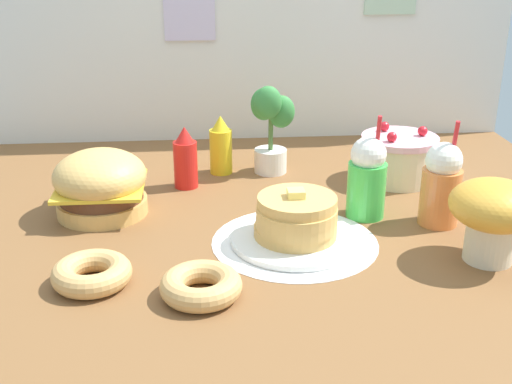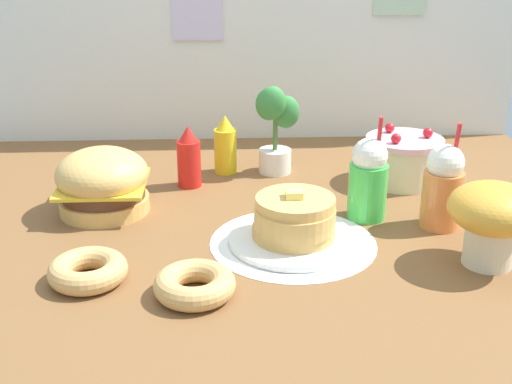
% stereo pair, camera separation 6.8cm
% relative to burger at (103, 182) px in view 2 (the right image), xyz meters
% --- Properties ---
extents(ground_plane, '(2.33, 2.01, 0.02)m').
position_rel_burger_xyz_m(ground_plane, '(0.51, -0.19, -0.11)').
color(ground_plane, brown).
extents(back_wall, '(2.33, 0.04, 1.08)m').
position_rel_burger_xyz_m(back_wall, '(0.51, 0.81, 0.44)').
color(back_wall, silver).
rests_on(back_wall, ground_plane).
extents(doily_mat, '(0.49, 0.49, 0.00)m').
position_rel_burger_xyz_m(doily_mat, '(0.60, -0.27, -0.10)').
color(doily_mat, white).
rests_on(doily_mat, ground_plane).
extents(burger, '(0.30, 0.30, 0.21)m').
position_rel_burger_xyz_m(burger, '(0.00, 0.00, 0.00)').
color(burger, '#DBA859').
rests_on(burger, ground_plane).
extents(pancake_stack, '(0.38, 0.38, 0.17)m').
position_rel_burger_xyz_m(pancake_stack, '(0.60, -0.27, -0.04)').
color(pancake_stack, white).
rests_on(pancake_stack, doily_mat).
extents(layer_cake, '(0.28, 0.28, 0.20)m').
position_rel_burger_xyz_m(layer_cake, '(1.05, 0.22, -0.02)').
color(layer_cake, beige).
rests_on(layer_cake, ground_plane).
extents(ketchup_bottle, '(0.09, 0.09, 0.22)m').
position_rel_burger_xyz_m(ketchup_bottle, '(0.27, 0.22, 0.00)').
color(ketchup_bottle, red).
rests_on(ketchup_bottle, ground_plane).
extents(mustard_bottle, '(0.09, 0.09, 0.22)m').
position_rel_burger_xyz_m(mustard_bottle, '(0.40, 0.35, 0.00)').
color(mustard_bottle, yellow).
rests_on(mustard_bottle, ground_plane).
extents(cream_soda_cup, '(0.12, 0.12, 0.34)m').
position_rel_burger_xyz_m(cream_soda_cup, '(0.85, -0.09, 0.03)').
color(cream_soda_cup, green).
rests_on(cream_soda_cup, ground_plane).
extents(orange_float_cup, '(0.12, 0.12, 0.34)m').
position_rel_burger_xyz_m(orange_float_cup, '(1.06, -0.17, 0.03)').
color(orange_float_cup, orange).
rests_on(orange_float_cup, ground_plane).
extents(donut_pink_glaze, '(0.21, 0.21, 0.06)m').
position_rel_burger_xyz_m(donut_pink_glaze, '(0.03, -0.46, -0.07)').
color(donut_pink_glaze, tan).
rests_on(donut_pink_glaze, ground_plane).
extents(donut_chocolate, '(0.21, 0.21, 0.06)m').
position_rel_burger_xyz_m(donut_chocolate, '(0.32, -0.55, -0.07)').
color(donut_chocolate, tan).
rests_on(donut_chocolate, ground_plane).
extents(potted_plant, '(0.16, 0.14, 0.34)m').
position_rel_burger_xyz_m(potted_plant, '(0.59, 0.35, 0.08)').
color(potted_plant, white).
rests_on(potted_plant, ground_plane).
extents(mushroom_stool, '(0.25, 0.25, 0.24)m').
position_rel_burger_xyz_m(mushroom_stool, '(1.12, -0.42, 0.04)').
color(mushroom_stool, beige).
rests_on(mushroom_stool, ground_plane).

